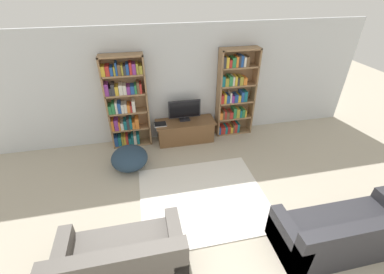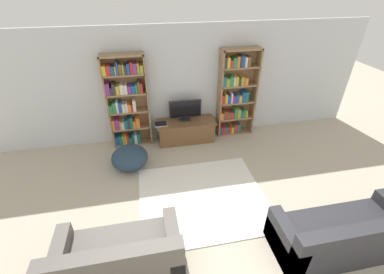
{
  "view_description": "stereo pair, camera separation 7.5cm",
  "coord_description": "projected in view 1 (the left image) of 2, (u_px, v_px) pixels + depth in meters",
  "views": [
    {
      "loc": [
        -0.88,
        -1.25,
        3.44
      ],
      "look_at": [
        0.02,
        2.93,
        0.7
      ],
      "focal_mm": 24.0,
      "sensor_mm": 36.0,
      "label": 1
    },
    {
      "loc": [
        -0.8,
        -1.27,
        3.44
      ],
      "look_at": [
        0.02,
        2.93,
        0.7
      ],
      "focal_mm": 24.0,
      "sensor_mm": 36.0,
      "label": 2
    }
  ],
  "objects": [
    {
      "name": "couch_right_sofa",
      "position": [
        344.0,
        233.0,
        3.69
      ],
      "size": [
        1.96,
        0.82,
        0.81
      ],
      "color": "#2D2D33",
      "rests_on": "ground_plane"
    },
    {
      "name": "television",
      "position": [
        184.0,
        110.0,
        5.9
      ],
      "size": [
        0.75,
        0.16,
        0.5
      ],
      "color": "black",
      "rests_on": "tv_stand"
    },
    {
      "name": "laptop",
      "position": [
        160.0,
        124.0,
        5.85
      ],
      "size": [
        0.28,
        0.23,
        0.03
      ],
      "color": "#B7B7BC",
      "rests_on": "tv_stand"
    },
    {
      "name": "beanbag_ottoman",
      "position": [
        130.0,
        158.0,
        5.26
      ],
      "size": [
        0.74,
        0.74,
        0.47
      ],
      "primitive_type": "ellipsoid",
      "color": "#23384C",
      "rests_on": "ground_plane"
    },
    {
      "name": "tv_stand",
      "position": [
        185.0,
        131.0,
        6.12
      ],
      "size": [
        1.38,
        0.54,
        0.51
      ],
      "color": "brown",
      "rests_on": "ground_plane"
    },
    {
      "name": "bookshelf_left",
      "position": [
        126.0,
        103.0,
        5.6
      ],
      "size": [
        0.89,
        0.3,
        2.09
      ],
      "color": "#93704C",
      "rests_on": "ground_plane"
    },
    {
      "name": "couch_left_sectional",
      "position": [
        122.0,
        262.0,
        3.31
      ],
      "size": [
        1.61,
        0.9,
        0.91
      ],
      "color": "#56514C",
      "rests_on": "ground_plane"
    },
    {
      "name": "area_rug",
      "position": [
        203.0,
        197.0,
        4.65
      ],
      "size": [
        2.24,
        1.96,
        0.02
      ],
      "color": "white",
      "rests_on": "ground_plane"
    },
    {
      "name": "bookshelf_right",
      "position": [
        234.0,
        94.0,
        6.05
      ],
      "size": [
        0.89,
        0.3,
        2.09
      ],
      "color": "#93704C",
      "rests_on": "ground_plane"
    },
    {
      "name": "wall_back",
      "position": [
        179.0,
        85.0,
        5.82
      ],
      "size": [
        8.8,
        0.06,
        2.6
      ],
      "color": "silver",
      "rests_on": "ground_plane"
    }
  ]
}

